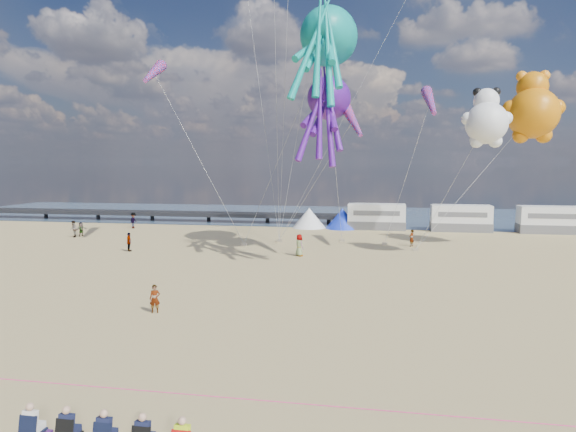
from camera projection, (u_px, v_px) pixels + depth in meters
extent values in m
plane|color=tan|center=(231.00, 344.00, 22.30)|extent=(120.00, 120.00, 0.00)
plane|color=#38516C|center=(336.00, 215.00, 76.15)|extent=(120.00, 120.00, 0.00)
cube|color=black|center=(125.00, 213.00, 70.16)|extent=(60.00, 3.00, 0.50)
cube|color=silver|center=(376.00, 217.00, 60.26)|extent=(6.60, 2.50, 3.00)
cube|color=silver|center=(461.00, 218.00, 58.61)|extent=(6.60, 2.50, 3.00)
cube|color=silver|center=(550.00, 220.00, 56.95)|extent=(6.60, 2.50, 3.00)
cone|color=white|center=(309.00, 218.00, 61.69)|extent=(4.00, 4.00, 2.40)
cone|color=#1933CC|center=(342.00, 218.00, 60.99)|extent=(4.00, 4.00, 2.40)
cylinder|color=#F2338C|center=(189.00, 394.00, 17.40)|extent=(34.00, 0.03, 0.03)
imported|color=tan|center=(155.00, 299.00, 26.84)|extent=(0.63, 0.51, 1.49)
imported|color=#7F6659|center=(299.00, 245.00, 43.06)|extent=(0.78, 0.80, 1.85)
imported|color=#7F6659|center=(73.00, 229.00, 53.85)|extent=(0.94, 1.02, 1.75)
imported|color=#7F6659|center=(134.00, 220.00, 61.28)|extent=(0.74, 0.93, 1.86)
imported|color=#7F6659|center=(129.00, 242.00, 45.37)|extent=(1.18, 1.22, 1.67)
imported|color=#7F6659|center=(81.00, 229.00, 54.62)|extent=(0.69, 0.95, 1.49)
imported|color=#7F6659|center=(412.00, 238.00, 48.07)|extent=(1.24, 1.46, 1.58)
cube|color=gray|center=(244.00, 244.00, 48.66)|extent=(0.50, 0.35, 0.22)
cube|color=gray|center=(342.00, 240.00, 51.13)|extent=(0.50, 0.35, 0.22)
cube|color=gray|center=(416.00, 250.00, 45.64)|extent=(0.50, 0.35, 0.22)
cube|color=gray|center=(385.00, 244.00, 49.07)|extent=(0.50, 0.35, 0.22)
cube|color=gray|center=(279.00, 241.00, 50.66)|extent=(0.50, 0.35, 0.22)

